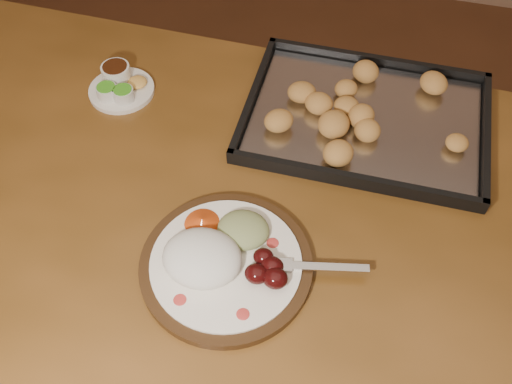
# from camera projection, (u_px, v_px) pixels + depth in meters

# --- Properties ---
(dining_table) EXTENTS (1.52, 0.93, 0.75)m
(dining_table) POSITION_uv_depth(u_px,v_px,m) (221.00, 223.00, 1.17)
(dining_table) COLOR brown
(dining_table) RESTS_ON ground
(dinner_plate) EXTENTS (0.39, 0.30, 0.07)m
(dinner_plate) POSITION_uv_depth(u_px,v_px,m) (222.00, 259.00, 0.98)
(dinner_plate) COLOR #321E0E
(dinner_plate) RESTS_ON dining_table
(condiment_saucer) EXTENTS (0.14, 0.14, 0.05)m
(condiment_saucer) POSITION_uv_depth(u_px,v_px,m) (119.00, 85.00, 1.26)
(condiment_saucer) COLOR white
(condiment_saucer) RESTS_ON dining_table
(baking_tray) EXTENTS (0.50, 0.37, 0.05)m
(baking_tray) POSITION_uv_depth(u_px,v_px,m) (365.00, 116.00, 1.20)
(baking_tray) COLOR black
(baking_tray) RESTS_ON dining_table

